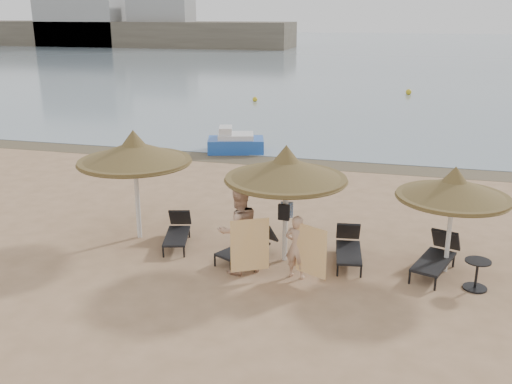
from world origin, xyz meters
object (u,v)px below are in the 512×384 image
at_px(palapa_left, 134,153).
at_px(side_table, 476,276).
at_px(palapa_center, 286,169).
at_px(pedal_boat, 235,143).
at_px(person_left, 239,223).
at_px(lounger_near_left, 250,244).
at_px(lounger_far_right, 437,255).
at_px(lounger_far_left, 178,231).
at_px(person_right, 297,242).
at_px(palapa_right, 454,189).
at_px(lounger_near_right, 348,246).

xyz_separation_m(palapa_left, side_table, (8.13, -0.87, -1.95)).
height_order(palapa_center, side_table, palapa_center).
distance_m(palapa_left, pedal_boat, 9.82).
height_order(side_table, person_left, person_left).
bearing_deg(lounger_near_left, palapa_center, 31.12).
height_order(palapa_center, lounger_far_right, palapa_center).
bearing_deg(lounger_far_left, palapa_left, 158.91).
distance_m(lounger_near_left, person_left, 1.16).
bearing_deg(lounger_far_left, pedal_boat, 83.02).
relative_size(lounger_far_right, person_right, 1.15).
distance_m(person_left, pedal_boat, 11.49).
height_order(palapa_center, palapa_right, palapa_center).
height_order(lounger_near_right, person_left, person_left).
bearing_deg(palapa_left, person_left, -23.36).
relative_size(palapa_left, lounger_far_right, 1.48).
xyz_separation_m(palapa_left, lounger_near_left, (3.09, -0.50, -1.91)).
height_order(lounger_far_right, person_left, person_left).
bearing_deg(person_left, lounger_far_left, -71.58).
relative_size(palapa_left, palapa_right, 1.16).
height_order(side_table, pedal_boat, pedal_boat).
distance_m(lounger_near_right, pedal_boat, 11.24).
xyz_separation_m(lounger_far_left, side_table, (7.01, -0.75, -0.03)).
xyz_separation_m(lounger_far_right, side_table, (0.76, -0.73, -0.06)).
height_order(lounger_far_right, side_table, lounger_far_right).
bearing_deg(person_right, pedal_boat, -57.97).
bearing_deg(lounger_far_left, person_left, -46.96).
distance_m(palapa_right, side_table, 1.89).
bearing_deg(person_right, lounger_far_right, -150.32).
height_order(lounger_far_left, pedal_boat, pedal_boat).
height_order(lounger_near_right, side_table, lounger_near_right).
bearing_deg(palapa_center, lounger_far_right, 5.08).
bearing_deg(lounger_near_right, lounger_far_right, -9.38).
xyz_separation_m(lounger_far_left, lounger_near_left, (1.98, -0.39, 0.01)).
height_order(palapa_left, lounger_far_right, palapa_left).
height_order(lounger_near_left, person_left, person_left).
relative_size(lounger_near_right, person_right, 1.05).
relative_size(palapa_left, person_right, 1.70).
relative_size(lounger_near_right, side_table, 2.71).
xyz_separation_m(palapa_right, lounger_far_right, (-0.20, -0.02, -1.58)).
height_order(lounger_near_left, person_right, person_right).
height_order(palapa_left, person_right, palapa_left).
bearing_deg(lounger_near_right, side_table, -23.60).
height_order(palapa_left, lounger_near_right, palapa_left).
distance_m(palapa_left, person_right, 4.77).
relative_size(palapa_left, lounger_far_left, 1.65).
distance_m(palapa_left, lounger_near_left, 3.67).
relative_size(lounger_near_right, lounger_far_right, 0.91).
distance_m(palapa_right, pedal_boat, 12.62).
xyz_separation_m(palapa_center, person_left, (-0.86, -0.89, -1.05)).
height_order(palapa_right, lounger_near_right, palapa_right).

